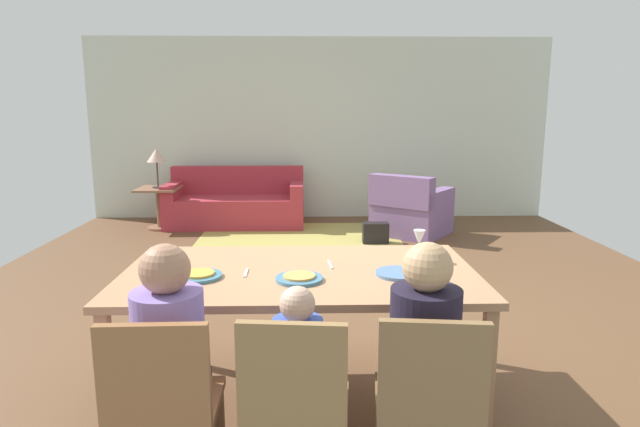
{
  "coord_description": "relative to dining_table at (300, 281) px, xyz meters",
  "views": [
    {
      "loc": [
        -0.2,
        -4.05,
        1.64
      ],
      "look_at": [
        -0.1,
        0.03,
        0.85
      ],
      "focal_mm": 30.09,
      "sensor_mm": 36.0,
      "label": 1
    }
  ],
  "objects": [
    {
      "name": "wine_glass",
      "position": [
        0.71,
        0.18,
        0.19
      ],
      "size": [
        0.07,
        0.07,
        0.19
      ],
      "color": "silver",
      "rests_on": "dining_table"
    },
    {
      "name": "table_lamp",
      "position": [
        -2.01,
        4.51,
        0.31
      ],
      "size": [
        0.26,
        0.26,
        0.54
      ],
      "color": "#493B3A",
      "rests_on": "side_table"
    },
    {
      "name": "person_woman",
      "position": [
        0.54,
        -0.73,
        -0.19
      ],
      "size": [
        0.31,
        0.41,
        1.11
      ],
      "color": "#332F55",
      "rests_on": "ground_plane"
    },
    {
      "name": "armchair",
      "position": [
        1.42,
        4.07,
        -0.38
      ],
      "size": [
        1.2,
        1.2,
        0.82
      ],
      "color": "slate",
      "rests_on": "ground_plane"
    },
    {
      "name": "couch",
      "position": [
        -0.98,
        4.77,
        -0.4
      ],
      "size": [
        1.94,
        0.86,
        0.82
      ],
      "color": "#A82E3B",
      "rests_on": "ground_plane"
    },
    {
      "name": "dining_table",
      "position": [
        0.0,
        0.0,
        0.0
      ],
      "size": [
        1.96,
        1.09,
        0.76
      ],
      "color": "tan",
      "rests_on": "ground_plane"
    },
    {
      "name": "area_rug",
      "position": [
        -0.06,
        3.91,
        -0.7
      ],
      "size": [
        2.6,
        1.8,
        0.01
      ],
      "primitive_type": "cube",
      "color": "#AA9D4D",
      "rests_on": "ground_plane"
    },
    {
      "name": "ground_plane",
      "position": [
        0.24,
        1.94,
        -0.71
      ],
      "size": [
        6.92,
        6.74,
        0.02
      ],
      "primitive_type": "cube",
      "color": "brown"
    },
    {
      "name": "plate_near_man",
      "position": [
        -0.54,
        -0.12,
        0.07
      ],
      "size": [
        0.25,
        0.25,
        0.02
      ],
      "primitive_type": "cylinder",
      "color": "teal",
      "rests_on": "dining_table"
    },
    {
      "name": "pizza_near_man",
      "position": [
        -0.54,
        -0.12,
        0.08
      ],
      "size": [
        0.17,
        0.17,
        0.01
      ],
      "primitive_type": "cylinder",
      "color": "gold",
      "rests_on": "plate_near_man"
    },
    {
      "name": "dining_chair_child",
      "position": [
        -0.01,
        -0.91,
        -0.21
      ],
      "size": [
        0.46,
        0.46,
        0.87
      ],
      "color": "olive",
      "rests_on": "ground_plane"
    },
    {
      "name": "dining_chair_woman",
      "position": [
        0.53,
        -0.91,
        -0.21
      ],
      "size": [
        0.46,
        0.46,
        0.87
      ],
      "color": "olive",
      "rests_on": "ground_plane"
    },
    {
      "name": "fork",
      "position": [
        -0.29,
        -0.05,
        0.06
      ],
      "size": [
        0.02,
        0.15,
        0.01
      ],
      "primitive_type": "cube",
      "rotation": [
        0.0,
        0.0,
        0.01
      ],
      "color": "silver",
      "rests_on": "dining_table"
    },
    {
      "name": "side_table",
      "position": [
        -2.01,
        4.51,
        -0.32
      ],
      "size": [
        0.56,
        0.56,
        0.58
      ],
      "color": "#865C43",
      "rests_on": "ground_plane"
    },
    {
      "name": "plate_near_child",
      "position": [
        0.0,
        -0.18,
        0.07
      ],
      "size": [
        0.25,
        0.25,
        0.02
      ],
      "primitive_type": "cylinder",
      "color": "teal",
      "rests_on": "dining_table"
    },
    {
      "name": "pizza_near_child",
      "position": [
        0.0,
        -0.18,
        0.08
      ],
      "size": [
        0.17,
        0.17,
        0.01
      ],
      "primitive_type": "cylinder",
      "color": "#DEA14F",
      "rests_on": "plate_near_child"
    },
    {
      "name": "handbag",
      "position": [
        0.9,
        3.61,
        -0.57
      ],
      "size": [
        0.32,
        0.16,
        0.26
      ],
      "primitive_type": "cube",
      "color": "black",
      "rests_on": "ground_plane"
    },
    {
      "name": "plate_near_woman",
      "position": [
        0.54,
        -0.1,
        0.07
      ],
      "size": [
        0.25,
        0.25,
        0.02
      ],
      "primitive_type": "cylinder",
      "color": "#557AA9",
      "rests_on": "dining_table"
    },
    {
      "name": "person_child",
      "position": [
        0.0,
        -0.74,
        -0.27
      ],
      "size": [
        0.22,
        0.3,
        0.92
      ],
      "color": "#364453",
      "rests_on": "ground_plane"
    },
    {
      "name": "back_wall",
      "position": [
        0.24,
        5.36,
        0.65
      ],
      "size": [
        6.92,
        0.1,
        2.7
      ],
      "primitive_type": "cube",
      "color": "silver",
      "rests_on": "ground_plane"
    },
    {
      "name": "person_man",
      "position": [
        -0.54,
        -0.73,
        -0.19
      ],
      "size": [
        0.3,
        0.4,
        1.11
      ],
      "color": "#38374F",
      "rests_on": "ground_plane"
    },
    {
      "name": "knife",
      "position": [
        0.18,
        0.1,
        0.06
      ],
      "size": [
        0.03,
        0.17,
        0.01
      ],
      "primitive_type": "cube",
      "rotation": [
        0.0,
        0.0,
        0.09
      ],
      "color": "silver",
      "rests_on": "dining_table"
    },
    {
      "name": "dining_chair_man",
      "position": [
        -0.54,
        -0.91,
        -0.21
      ],
      "size": [
        0.43,
        0.43,
        0.87
      ],
      "color": "#925E36",
      "rests_on": "ground_plane"
    }
  ]
}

